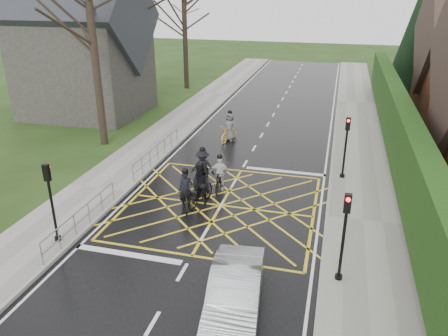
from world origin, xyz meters
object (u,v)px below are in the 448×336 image
at_px(cyclist_front, 219,177).
at_px(car, 235,293).
at_px(cyclist_rear, 186,195).
at_px(cyclist_mid, 202,171).
at_px(cyclist_back, 201,188).
at_px(cyclist_lead, 230,130).

relative_size(cyclist_front, car, 0.42).
bearing_deg(cyclist_rear, car, -81.91).
height_order(cyclist_mid, cyclist_front, cyclist_mid).
xyz_separation_m(cyclist_mid, cyclist_front, (0.92, -0.30, -0.06)).
relative_size(cyclist_rear, cyclist_front, 1.12).
xyz_separation_m(cyclist_back, cyclist_lead, (-0.85, 8.56, -0.08)).
bearing_deg(car, cyclist_rear, 114.68).
height_order(cyclist_back, cyclist_mid, cyclist_back).
height_order(cyclist_back, car, cyclist_back).
bearing_deg(cyclist_lead, cyclist_back, -71.38).
bearing_deg(cyclist_rear, cyclist_front, 43.47).
bearing_deg(car, cyclist_lead, 97.94).
bearing_deg(cyclist_back, cyclist_front, 90.28).
xyz_separation_m(cyclist_back, cyclist_front, (0.40, 1.62, -0.10)).
bearing_deg(cyclist_back, cyclist_mid, 119.29).
height_order(cyclist_rear, cyclist_mid, cyclist_mid).
bearing_deg(cyclist_lead, car, -62.37).
distance_m(cyclist_rear, cyclist_back, 0.75).
distance_m(cyclist_mid, cyclist_lead, 6.65).
relative_size(cyclist_rear, cyclist_lead, 0.96).
height_order(cyclist_mid, cyclist_lead, cyclist_mid).
bearing_deg(cyclist_back, cyclist_lead, 109.80).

